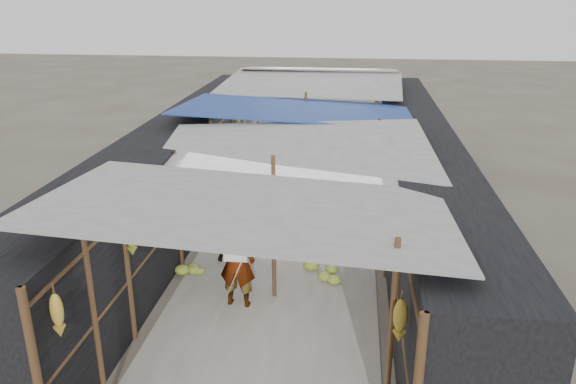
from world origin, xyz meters
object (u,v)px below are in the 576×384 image
at_px(crate_near, 336,234).
at_px(shopper_blue, 234,225).
at_px(vendor_seated, 363,190).
at_px(black_basin, 368,210).
at_px(vendor_elderly, 237,261).

distance_m(crate_near, shopper_blue, 2.37).
bearing_deg(vendor_seated, shopper_blue, -42.91).
xyz_separation_m(black_basin, shopper_blue, (-2.71, -2.75, 0.64)).
bearing_deg(shopper_blue, crate_near, -1.90).
relative_size(shopper_blue, vendor_seated, 1.74).
distance_m(black_basin, vendor_elderly, 5.07).
xyz_separation_m(crate_near, black_basin, (0.70, 1.62, -0.06)).
bearing_deg(vendor_seated, crate_near, -19.81).
bearing_deg(vendor_elderly, shopper_blue, -71.43).
bearing_deg(shopper_blue, vendor_seated, 20.60).
height_order(vendor_elderly, shopper_blue, vendor_elderly).
bearing_deg(vendor_seated, vendor_elderly, -28.00).
relative_size(black_basin, vendor_seated, 0.79).
height_order(vendor_elderly, vendor_seated, vendor_elderly).
relative_size(crate_near, vendor_seated, 0.63).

